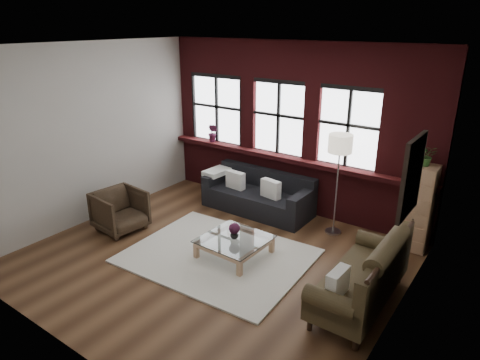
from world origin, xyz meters
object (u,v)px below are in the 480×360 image
Objects in this scene: drawer_chest at (418,208)px; floor_lamp at (337,181)px; vintage_settee at (361,271)px; vase at (234,234)px; armchair at (120,211)px; dark_sofa at (258,192)px; coffee_table at (234,247)px.

floor_lamp reaches higher than drawer_chest.
vintage_settee is 2.10m from floor_lamp.
drawer_chest is (0.17, 1.99, 0.20)m from vintage_settee.
floor_lamp is at bearing 60.77° from vase.
floor_lamp reaches higher than armchair.
dark_sofa is at bearing 111.59° from vase.
drawer_chest reaches higher than vintage_settee.
dark_sofa reaches higher than vase.
dark_sofa is at bearing 111.59° from coffee_table.
floor_lamp is at bearing 60.77° from coffee_table.
floor_lamp reaches higher than coffee_table.
floor_lamp is at bearing -50.30° from armchair.
vintage_settee is 2.01m from drawer_chest.
floor_lamp is (-1.28, -0.28, 0.25)m from drawer_chest.
vase is (0.66, -1.66, -0.00)m from dark_sofa.
dark_sofa is 2.67× the size of armchair.
drawer_chest reaches higher than vase.
drawer_chest reaches higher than dark_sofa.
vase is at bearing 178.77° from vintage_settee.
vintage_settee is at bearing -57.13° from floor_lamp.
vintage_settee is 13.71× the size of vase.
vintage_settee reaches higher than armchair.
drawer_chest is (4.42, 2.37, 0.35)m from armchair.
floor_lamp is (0.94, 1.67, 0.58)m from vase.
armchair is at bearing -169.25° from vase.
coffee_table is 2.08m from floor_lamp.
drawer_chest is (2.88, 0.29, 0.32)m from dark_sofa.
vintage_settee is at bearing -78.97° from armchair.
vase reaches higher than coffee_table.
drawer_chest is at bearing 5.68° from dark_sofa.
vintage_settee is at bearing -94.94° from drawer_chest.
floor_lamp is at bearing 0.39° from dark_sofa.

